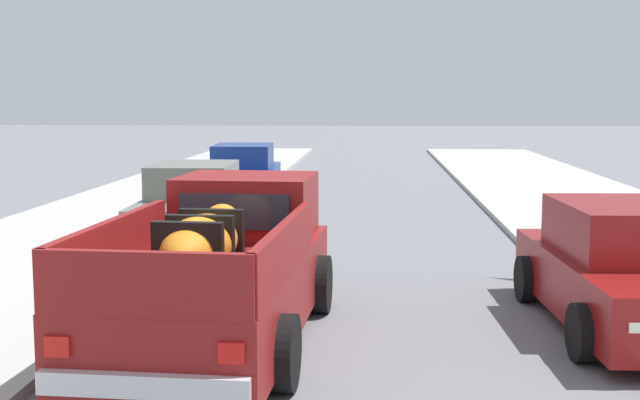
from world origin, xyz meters
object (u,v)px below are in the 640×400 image
Objects in this scene: car_right_near at (244,174)px; car_right_mid at (193,206)px; pickup_truck at (222,271)px; car_left_mid at (626,271)px.

car_right_near is 1.00× the size of car_right_mid.
pickup_truck reaches higher than car_right_mid.
pickup_truck is 13.11m from car_right_near.
pickup_truck is 1.23× the size of car_left_mid.
car_right_near is 1.00× the size of car_left_mid.
car_right_mid is (-6.60, 5.58, 0.00)m from car_left_mid.
car_left_mid is (6.66, -12.15, 0.00)m from car_right_near.
car_right_near is at bearing 90.54° from car_right_mid.
pickup_truck reaches higher than car_left_mid.
car_left_mid is (4.84, 0.83, -0.10)m from pickup_truck.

